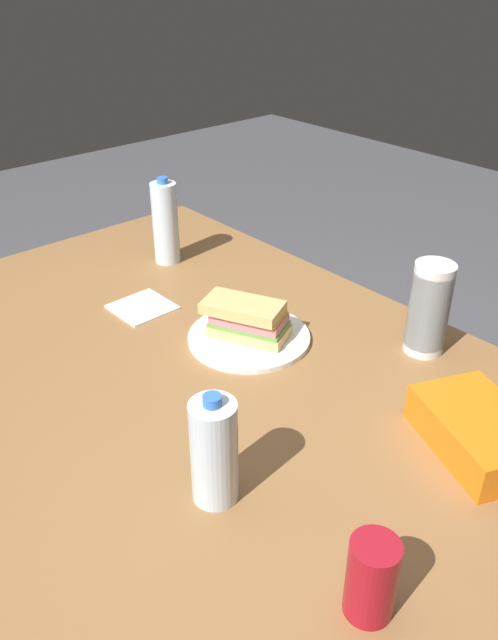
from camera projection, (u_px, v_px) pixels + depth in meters
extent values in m
plane|color=#4C4C51|center=(205.00, 603.00, 1.68)|extent=(8.00, 8.00, 0.00)
cube|color=olive|center=(192.00, 378.00, 1.31)|extent=(1.57, 1.10, 0.04)
cylinder|color=brown|center=(183.00, 325.00, 2.22)|extent=(0.07, 0.07, 0.72)
cylinder|color=white|center=(249.00, 337.00, 1.40)|extent=(0.27, 0.27, 0.01)
cube|color=#DBB26B|center=(249.00, 330.00, 1.39)|extent=(0.19, 0.15, 0.02)
cube|color=#599E3F|center=(249.00, 324.00, 1.38)|extent=(0.18, 0.15, 0.01)
cube|color=#C6727A|center=(249.00, 318.00, 1.37)|extent=(0.18, 0.14, 0.02)
cube|color=yellow|center=(249.00, 313.00, 1.36)|extent=(0.17, 0.14, 0.01)
cube|color=#DBB26B|center=(243.00, 307.00, 1.36)|extent=(0.19, 0.15, 0.02)
cylinder|color=maroon|center=(372.00, 578.00, 0.80)|extent=(0.07, 0.07, 0.12)
cube|color=orange|center=(479.00, 432.00, 1.08)|extent=(0.27, 0.23, 0.07)
cylinder|color=silver|center=(165.00, 223.00, 1.69)|extent=(0.07, 0.07, 0.22)
cylinder|color=blue|center=(162.00, 180.00, 1.63)|extent=(0.03, 0.03, 0.02)
cylinder|color=silver|center=(425.00, 331.00, 1.34)|extent=(0.08, 0.08, 0.09)
cylinder|color=silver|center=(427.00, 324.00, 1.33)|extent=(0.08, 0.08, 0.09)
cylinder|color=silver|center=(428.00, 316.00, 1.32)|extent=(0.08, 0.08, 0.09)
cylinder|color=silver|center=(429.00, 309.00, 1.31)|extent=(0.08, 0.08, 0.09)
cylinder|color=silver|center=(430.00, 301.00, 1.30)|extent=(0.08, 0.08, 0.09)
cylinder|color=silver|center=(432.00, 293.00, 1.29)|extent=(0.08, 0.08, 0.09)
cylinder|color=silver|center=(433.00, 286.00, 1.28)|extent=(0.08, 0.08, 0.09)
cylinder|color=silver|center=(214.00, 452.00, 0.96)|extent=(0.07, 0.07, 0.18)
cylinder|color=blue|center=(212.00, 401.00, 0.91)|extent=(0.03, 0.03, 0.02)
cube|color=white|center=(142.00, 307.00, 1.52)|extent=(0.13, 0.13, 0.01)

